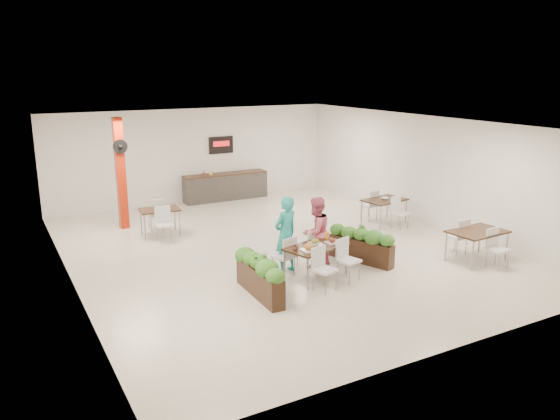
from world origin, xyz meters
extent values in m
plane|color=beige|center=(0.00, 0.00, 0.00)|extent=(12.00, 12.00, 0.00)
cube|color=white|center=(0.00, 6.00, 1.60)|extent=(10.00, 0.10, 3.20)
cube|color=white|center=(0.00, -6.00, 1.60)|extent=(10.00, 0.10, 3.20)
cube|color=white|center=(-5.00, 0.00, 1.60)|extent=(0.10, 12.00, 3.20)
cube|color=white|center=(5.00, 0.00, 1.60)|extent=(0.10, 12.00, 3.20)
cube|color=white|center=(0.00, 0.00, 3.20)|extent=(10.00, 12.00, 0.04)
cube|color=#AD230B|center=(-3.00, 3.80, 1.60)|extent=(0.25, 0.25, 3.20)
cylinder|color=black|center=(-3.00, 3.62, 2.40)|extent=(0.40, 0.06, 0.40)
sphere|color=black|center=(-3.00, 3.58, 2.40)|extent=(0.12, 0.12, 0.12)
cube|color=#2F2D2A|center=(1.00, 5.65, 0.45)|extent=(3.00, 0.60, 0.90)
cube|color=black|center=(1.00, 5.65, 0.92)|extent=(3.00, 0.62, 0.04)
cube|color=black|center=(1.00, 5.96, 1.90)|extent=(0.90, 0.04, 0.60)
cube|color=red|center=(1.00, 5.93, 1.95)|extent=(0.60, 0.02, 0.18)
imported|color=#903918|center=(0.20, 5.65, 1.04)|extent=(0.09, 0.09, 0.19)
imported|color=gold|center=(0.45, 5.65, 1.02)|extent=(0.13, 0.13, 0.17)
cube|color=black|center=(-0.22, -2.22, 0.73)|extent=(1.57, 1.16, 0.04)
cylinder|color=gray|center=(-0.74, -2.73, 0.35)|extent=(0.04, 0.04, 0.71)
cylinder|color=gray|center=(0.49, -2.36, 0.35)|extent=(0.04, 0.04, 0.71)
cylinder|color=gray|center=(-0.93, -2.07, 0.35)|extent=(0.04, 0.04, 0.71)
cylinder|color=gray|center=(0.30, -1.71, 0.35)|extent=(0.04, 0.04, 0.71)
cube|color=white|center=(-0.77, -1.76, 0.45)|extent=(0.52, 0.52, 0.05)
cube|color=white|center=(-0.72, -1.94, 0.70)|extent=(0.41, 0.16, 0.45)
cylinder|color=gray|center=(-0.66, -1.54, 0.21)|extent=(0.02, 0.02, 0.43)
cylinder|color=gray|center=(-0.98, -1.64, 0.21)|extent=(0.02, 0.02, 0.43)
cylinder|color=gray|center=(-0.56, -1.87, 0.21)|extent=(0.02, 0.02, 0.43)
cylinder|color=gray|center=(-0.89, -1.97, 0.21)|extent=(0.02, 0.02, 0.43)
cube|color=white|center=(-0.01, -1.53, 0.45)|extent=(0.52, 0.52, 0.05)
cube|color=white|center=(0.05, -1.71, 0.70)|extent=(0.41, 0.16, 0.45)
cylinder|color=gray|center=(0.11, -1.32, 0.21)|extent=(0.02, 0.02, 0.43)
cylinder|color=gray|center=(-0.22, -1.41, 0.21)|extent=(0.02, 0.02, 0.43)
cylinder|color=gray|center=(0.21, -1.64, 0.21)|extent=(0.02, 0.02, 0.43)
cylinder|color=gray|center=(-0.12, -1.74, 0.21)|extent=(0.02, 0.02, 0.43)
cube|color=white|center=(-0.43, -2.91, 0.45)|extent=(0.52, 0.52, 0.05)
cube|color=white|center=(-0.49, -2.72, 0.70)|extent=(0.41, 0.16, 0.45)
cylinder|color=gray|center=(-0.55, -3.12, 0.21)|extent=(0.02, 0.02, 0.43)
cylinder|color=gray|center=(-0.22, -3.02, 0.21)|extent=(0.02, 0.02, 0.43)
cylinder|color=gray|center=(-0.64, -2.79, 0.21)|extent=(0.02, 0.02, 0.43)
cylinder|color=gray|center=(-0.32, -2.70, 0.21)|extent=(0.02, 0.02, 0.43)
cube|color=white|center=(0.34, -2.68, 0.45)|extent=(0.52, 0.52, 0.05)
cube|color=white|center=(0.28, -2.50, 0.70)|extent=(0.41, 0.16, 0.45)
cylinder|color=gray|center=(0.22, -2.89, 0.21)|extent=(0.02, 0.02, 0.43)
cylinder|color=gray|center=(0.55, -2.79, 0.21)|extent=(0.02, 0.02, 0.43)
cylinder|color=gray|center=(0.12, -2.56, 0.21)|extent=(0.02, 0.02, 0.43)
cylinder|color=gray|center=(0.45, -2.47, 0.21)|extent=(0.02, 0.02, 0.43)
cube|color=white|center=(-0.53, -2.41, 0.76)|extent=(0.37, 0.37, 0.01)
ellipsoid|color=brown|center=(-0.53, -2.41, 0.83)|extent=(0.22, 0.22, 0.13)
cube|color=white|center=(-0.16, -2.07, 0.76)|extent=(0.32, 0.32, 0.01)
ellipsoid|color=gold|center=(-0.16, -2.07, 0.82)|extent=(0.18, 0.18, 0.11)
cube|color=white|center=(0.20, -2.22, 0.76)|extent=(0.32, 0.32, 0.01)
ellipsoid|color=#4B180F|center=(0.20, -2.22, 0.81)|extent=(0.16, 0.16, 0.10)
cube|color=white|center=(-0.22, -2.40, 0.76)|extent=(0.22, 0.22, 0.01)
ellipsoid|color=white|center=(-0.22, -2.40, 0.80)|extent=(0.12, 0.12, 0.07)
cylinder|color=#FBA41A|center=(0.27, -1.92, 0.82)|extent=(0.07, 0.07, 0.15)
imported|color=brown|center=(-0.77, -2.28, 0.80)|extent=(0.12, 0.12, 0.10)
imported|color=teal|center=(-0.62, -1.57, 0.89)|extent=(0.74, 0.59, 1.77)
imported|color=#E86784|center=(0.18, -1.57, 0.83)|extent=(0.95, 0.83, 1.66)
cube|color=black|center=(-1.74, -2.49, 0.29)|extent=(0.35, 1.77, 0.59)
ellipsoid|color=#225A19|center=(-1.77, -3.22, 0.71)|extent=(0.40, 0.40, 0.32)
ellipsoid|color=#225A19|center=(-1.76, -2.86, 0.71)|extent=(0.40, 0.40, 0.32)
ellipsoid|color=#225A19|center=(-1.74, -2.49, 0.71)|extent=(0.40, 0.40, 0.32)
ellipsoid|color=#225A19|center=(-1.73, -2.13, 0.71)|extent=(0.40, 0.40, 0.32)
ellipsoid|color=#225A19|center=(-1.72, -1.76, 0.71)|extent=(0.40, 0.40, 0.32)
imported|color=#225A19|center=(-1.74, -2.49, 0.78)|extent=(0.34, 0.30, 0.38)
cube|color=black|center=(1.29, -1.85, 0.28)|extent=(0.85, 1.67, 0.56)
ellipsoid|color=#225A19|center=(1.53, -2.50, 0.68)|extent=(0.40, 0.40, 0.32)
ellipsoid|color=#225A19|center=(1.41, -2.18, 0.68)|extent=(0.40, 0.40, 0.32)
ellipsoid|color=#225A19|center=(1.29, -1.85, 0.68)|extent=(0.40, 0.40, 0.32)
ellipsoid|color=#225A19|center=(1.17, -1.53, 0.68)|extent=(0.40, 0.40, 0.32)
ellipsoid|color=#225A19|center=(1.04, -1.21, 0.68)|extent=(0.40, 0.40, 0.32)
imported|color=#225A19|center=(1.29, -1.85, 0.74)|extent=(0.20, 0.20, 0.36)
cube|color=black|center=(-2.28, 2.59, 0.73)|extent=(1.13, 0.81, 0.04)
cylinder|color=gray|center=(-2.78, 2.34, 0.35)|extent=(0.04, 0.04, 0.71)
cylinder|color=gray|center=(-1.83, 2.25, 0.35)|extent=(0.04, 0.04, 0.71)
cylinder|color=gray|center=(-2.73, 2.93, 0.35)|extent=(0.04, 0.04, 0.71)
cylinder|color=gray|center=(-1.78, 2.85, 0.35)|extent=(0.04, 0.04, 0.71)
cube|color=white|center=(-2.23, 3.19, 0.45)|extent=(0.46, 0.46, 0.05)
cube|color=white|center=(-2.24, 3.00, 0.70)|extent=(0.42, 0.08, 0.45)
cylinder|color=gray|center=(-2.04, 3.35, 0.21)|extent=(0.02, 0.02, 0.43)
cylinder|color=gray|center=(-2.38, 3.38, 0.21)|extent=(0.02, 0.02, 0.43)
cylinder|color=gray|center=(-2.07, 3.01, 0.21)|extent=(0.02, 0.02, 0.43)
cylinder|color=gray|center=(-2.41, 3.04, 0.21)|extent=(0.02, 0.02, 0.43)
cube|color=white|center=(-2.34, 2.00, 0.45)|extent=(0.46, 0.46, 0.05)
cube|color=white|center=(-2.32, 2.19, 0.70)|extent=(0.42, 0.08, 0.45)
cylinder|color=gray|center=(-2.52, 1.84, 0.21)|extent=(0.02, 0.02, 0.43)
cylinder|color=gray|center=(-2.18, 1.81, 0.21)|extent=(0.02, 0.02, 0.43)
cylinder|color=gray|center=(-2.49, 2.18, 0.21)|extent=(0.02, 0.02, 0.43)
cylinder|color=gray|center=(-2.15, 2.15, 0.21)|extent=(0.02, 0.02, 0.43)
imported|color=white|center=(-2.28, 2.59, 0.78)|extent=(0.22, 0.22, 0.05)
cube|color=black|center=(3.91, 0.50, 0.73)|extent=(1.40, 1.05, 0.04)
cylinder|color=gray|center=(3.41, 0.04, 0.35)|extent=(0.04, 0.04, 0.71)
cylinder|color=gray|center=(4.54, 0.24, 0.35)|extent=(0.04, 0.04, 0.71)
cylinder|color=gray|center=(3.28, 0.76, 0.35)|extent=(0.04, 0.04, 0.71)
cylinder|color=gray|center=(4.41, 0.96, 0.35)|extent=(0.04, 0.04, 0.71)
cube|color=white|center=(3.81, 1.09, 0.45)|extent=(0.49, 0.49, 0.05)
cube|color=white|center=(3.84, 0.90, 0.70)|extent=(0.42, 0.11, 0.45)
cylinder|color=gray|center=(3.94, 1.29, 0.21)|extent=(0.02, 0.02, 0.43)
cylinder|color=gray|center=(3.61, 1.23, 0.21)|extent=(0.02, 0.02, 0.43)
cylinder|color=gray|center=(4.00, 0.95, 0.21)|extent=(0.02, 0.02, 0.43)
cylinder|color=gray|center=(3.67, 0.89, 0.21)|extent=(0.02, 0.02, 0.43)
cube|color=white|center=(4.01, -0.09, 0.45)|extent=(0.49, 0.49, 0.05)
cube|color=white|center=(3.98, 0.10, 0.70)|extent=(0.42, 0.11, 0.45)
cylinder|color=gray|center=(3.88, -0.29, 0.21)|extent=(0.02, 0.02, 0.43)
cylinder|color=gray|center=(4.21, -0.23, 0.21)|extent=(0.02, 0.02, 0.43)
cylinder|color=gray|center=(3.82, 0.05, 0.21)|extent=(0.02, 0.02, 0.43)
cylinder|color=gray|center=(4.15, 0.11, 0.21)|extent=(0.02, 0.02, 0.43)
imported|color=white|center=(3.91, 0.50, 0.78)|extent=(0.22, 0.22, 0.05)
cube|color=black|center=(3.77, -3.12, 0.73)|extent=(1.41, 0.98, 0.04)
cylinder|color=gray|center=(3.18, -3.55, 0.35)|extent=(0.04, 0.04, 0.71)
cylinder|color=gray|center=(4.41, -3.48, 0.35)|extent=(0.04, 0.04, 0.71)
cylinder|color=gray|center=(3.14, -2.77, 0.35)|extent=(0.04, 0.04, 0.71)
cylinder|color=gray|center=(4.37, -2.70, 0.35)|extent=(0.04, 0.04, 0.71)
cube|color=white|center=(3.74, -2.52, 0.45)|extent=(0.44, 0.44, 0.05)
cube|color=white|center=(3.75, -2.71, 0.70)|extent=(0.42, 0.07, 0.45)
cylinder|color=gray|center=(3.90, -2.34, 0.21)|extent=(0.02, 0.02, 0.43)
cylinder|color=gray|center=(3.56, -2.37, 0.21)|extent=(0.02, 0.02, 0.43)
cylinder|color=gray|center=(3.92, -2.68, 0.21)|extent=(0.02, 0.02, 0.43)
cylinder|color=gray|center=(3.58, -2.70, 0.21)|extent=(0.02, 0.02, 0.43)
cube|color=white|center=(3.81, -3.72, 0.45)|extent=(0.44, 0.44, 0.05)
cube|color=white|center=(3.80, -3.53, 0.70)|extent=(0.42, 0.07, 0.45)
cylinder|color=gray|center=(3.65, -3.90, 0.21)|extent=(0.02, 0.02, 0.43)
cylinder|color=gray|center=(3.99, -3.88, 0.21)|extent=(0.02, 0.02, 0.43)
cylinder|color=gray|center=(3.63, -3.56, 0.21)|extent=(0.02, 0.02, 0.43)
cylinder|color=gray|center=(3.97, -3.54, 0.21)|extent=(0.02, 0.02, 0.43)
camera|label=1|loc=(-6.36, -11.79, 4.51)|focal=35.00mm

